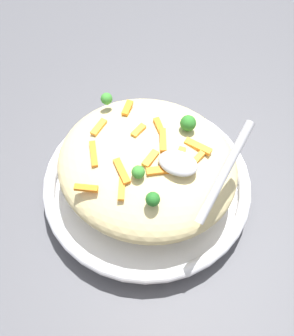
% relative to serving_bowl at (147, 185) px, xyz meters
% --- Properties ---
extents(ground_plane, '(2.40, 2.40, 0.00)m').
position_rel_serving_bowl_xyz_m(ground_plane, '(0.00, 0.00, -0.02)').
color(ground_plane, '#4C4C51').
extents(serving_bowl, '(0.33, 0.33, 0.04)m').
position_rel_serving_bowl_xyz_m(serving_bowl, '(0.00, 0.00, 0.00)').
color(serving_bowl, silver).
rests_on(serving_bowl, ground_plane).
extents(pasta_mound, '(0.27, 0.25, 0.08)m').
position_rel_serving_bowl_xyz_m(pasta_mound, '(0.00, 0.00, 0.06)').
color(pasta_mound, '#DBC689').
rests_on(pasta_mound, serving_bowl).
extents(carrot_piece_0, '(0.04, 0.02, 0.01)m').
position_rel_serving_bowl_xyz_m(carrot_piece_0, '(-0.06, -0.04, 0.10)').
color(carrot_piece_0, orange).
rests_on(carrot_piece_0, pasta_mound).
extents(carrot_piece_1, '(0.04, 0.03, 0.01)m').
position_rel_serving_bowl_xyz_m(carrot_piece_1, '(-0.03, 0.03, 0.10)').
color(carrot_piece_1, orange).
rests_on(carrot_piece_1, pasta_mound).
extents(carrot_piece_2, '(0.02, 0.04, 0.01)m').
position_rel_serving_bowl_xyz_m(carrot_piece_2, '(0.01, 0.07, 0.10)').
color(carrot_piece_2, orange).
rests_on(carrot_piece_2, pasta_mound).
extents(carrot_piece_3, '(0.02, 0.03, 0.01)m').
position_rel_serving_bowl_xyz_m(carrot_piece_3, '(-0.01, 0.02, 0.10)').
color(carrot_piece_3, orange).
rests_on(carrot_piece_3, pasta_mound).
extents(carrot_piece_4, '(0.01, 0.04, 0.01)m').
position_rel_serving_bowl_xyz_m(carrot_piece_4, '(-0.05, -0.00, 0.10)').
color(carrot_piece_4, orange).
rests_on(carrot_piece_4, pasta_mound).
extents(carrot_piece_5, '(0.02, 0.03, 0.01)m').
position_rel_serving_bowl_xyz_m(carrot_piece_5, '(0.02, -0.02, 0.10)').
color(carrot_piece_5, orange).
rests_on(carrot_piece_5, pasta_mound).
extents(carrot_piece_6, '(0.01, 0.03, 0.01)m').
position_rel_serving_bowl_xyz_m(carrot_piece_6, '(0.06, -0.06, 0.10)').
color(carrot_piece_6, orange).
rests_on(carrot_piece_6, pasta_mound).
extents(carrot_piece_7, '(0.03, 0.04, 0.01)m').
position_rel_serving_bowl_xyz_m(carrot_piece_7, '(0.07, 0.03, 0.10)').
color(carrot_piece_7, orange).
rests_on(carrot_piece_7, pasta_mound).
extents(carrot_piece_8, '(0.01, 0.03, 0.01)m').
position_rel_serving_bowl_xyz_m(carrot_piece_8, '(0.08, -0.01, 0.10)').
color(carrot_piece_8, orange).
rests_on(carrot_piece_8, pasta_mound).
extents(carrot_piece_9, '(0.02, 0.04, 0.01)m').
position_rel_serving_bowl_xyz_m(carrot_piece_9, '(-0.02, -0.02, 0.10)').
color(carrot_piece_9, orange).
rests_on(carrot_piece_9, pasta_mound).
extents(carrot_piece_10, '(0.02, 0.04, 0.01)m').
position_rel_serving_bowl_xyz_m(carrot_piece_10, '(-0.07, -0.01, 0.10)').
color(carrot_piece_10, orange).
rests_on(carrot_piece_10, pasta_mound).
extents(carrot_piece_11, '(0.03, 0.03, 0.01)m').
position_rel_serving_bowl_xyz_m(carrot_piece_11, '(0.00, -0.04, 0.10)').
color(carrot_piece_11, orange).
rests_on(carrot_piece_11, pasta_mound).
extents(carrot_piece_12, '(0.04, 0.04, 0.01)m').
position_rel_serving_bowl_xyz_m(carrot_piece_12, '(0.02, 0.05, 0.10)').
color(carrot_piece_12, orange).
rests_on(carrot_piece_12, pasta_mound).
extents(carrot_piece_13, '(0.03, 0.02, 0.01)m').
position_rel_serving_bowl_xyz_m(carrot_piece_13, '(0.05, 0.09, 0.10)').
color(carrot_piece_13, orange).
rests_on(carrot_piece_13, pasta_mound).
extents(broccoli_floret_0, '(0.02, 0.02, 0.02)m').
position_rel_serving_bowl_xyz_m(broccoli_floret_0, '(0.09, -0.06, 0.10)').
color(broccoli_floret_0, '#377928').
rests_on(broccoli_floret_0, pasta_mound).
extents(broccoli_floret_1, '(0.02, 0.02, 0.02)m').
position_rel_serving_bowl_xyz_m(broccoli_floret_1, '(-0.01, 0.05, 0.11)').
color(broccoli_floret_1, '#377928').
rests_on(broccoli_floret_1, pasta_mound).
extents(broccoli_floret_2, '(0.02, 0.02, 0.03)m').
position_rel_serving_bowl_xyz_m(broccoli_floret_2, '(-0.04, -0.06, 0.11)').
color(broccoli_floret_2, '#296820').
rests_on(broccoli_floret_2, pasta_mound).
extents(broccoli_floret_3, '(0.02, 0.02, 0.02)m').
position_rel_serving_bowl_xyz_m(broccoli_floret_3, '(-0.04, 0.07, 0.11)').
color(broccoli_floret_3, '#205B1C').
rests_on(broccoli_floret_3, pasta_mound).
extents(serving_spoon, '(0.11, 0.14, 0.08)m').
position_rel_serving_bowl_xyz_m(serving_spoon, '(-0.07, 0.01, 0.12)').
color(serving_spoon, '#B7B7BC').
rests_on(serving_spoon, pasta_mound).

